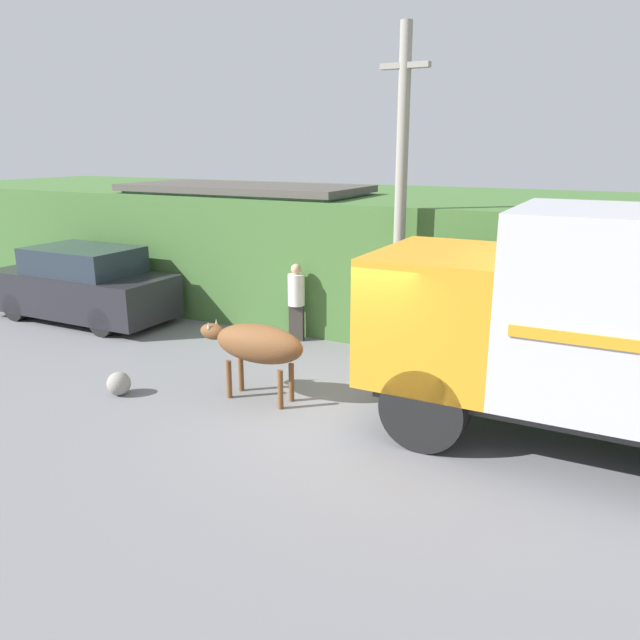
% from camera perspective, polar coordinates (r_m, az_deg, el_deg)
% --- Properties ---
extents(ground_plane, '(60.00, 60.00, 0.00)m').
position_cam_1_polar(ground_plane, '(9.76, 2.39, -8.91)').
color(ground_plane, slate).
extents(hillside_embankment, '(32.00, 6.53, 2.91)m').
position_cam_1_polar(hillside_embankment, '(15.42, 13.03, 5.55)').
color(hillside_embankment, '#426B33').
rests_on(hillside_embankment, ground_plane).
extents(building_backdrop, '(6.01, 2.70, 3.13)m').
position_cam_1_polar(building_backdrop, '(15.92, -6.83, 6.61)').
color(building_backdrop, '#8CC69E').
rests_on(building_backdrop, ground_plane).
extents(cargo_truck, '(6.31, 2.53, 3.30)m').
position_cam_1_polar(cargo_truck, '(8.96, 25.87, -0.31)').
color(cargo_truck, '#2D2D2D').
rests_on(cargo_truck, ground_plane).
extents(brown_cow, '(1.95, 0.64, 1.29)m').
position_cam_1_polar(brown_cow, '(10.16, -5.82, -2.21)').
color(brown_cow, brown).
rests_on(brown_cow, ground_plane).
extents(parked_suv, '(4.56, 1.84, 1.77)m').
position_cam_1_polar(parked_suv, '(15.88, -20.88, 2.97)').
color(parked_suv, '#232328').
rests_on(parked_suv, ground_plane).
extents(pedestrian_on_hill, '(0.44, 0.44, 1.67)m').
position_cam_1_polar(pedestrian_on_hill, '(13.26, -2.17, 1.94)').
color(pedestrian_on_hill, '#38332D').
rests_on(pedestrian_on_hill, ground_plane).
extents(utility_pole, '(0.90, 0.22, 6.15)m').
position_cam_1_polar(utility_pole, '(11.89, 7.40, 11.38)').
color(utility_pole, gray).
rests_on(utility_pole, ground_plane).
extents(roadside_rock, '(0.40, 0.40, 0.40)m').
position_cam_1_polar(roadside_rock, '(11.06, -17.92, -5.55)').
color(roadside_rock, gray).
rests_on(roadside_rock, ground_plane).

